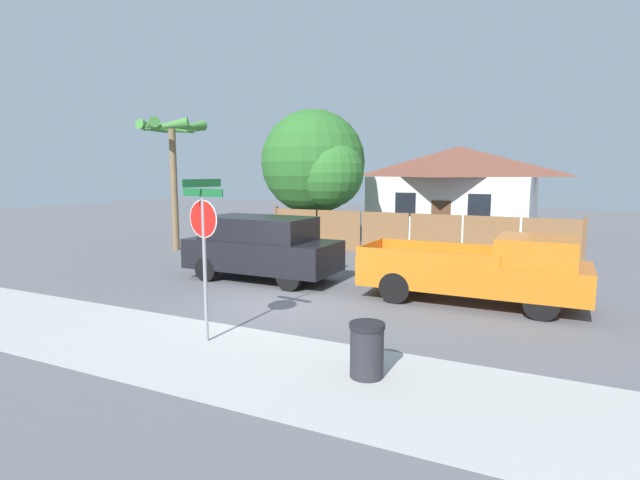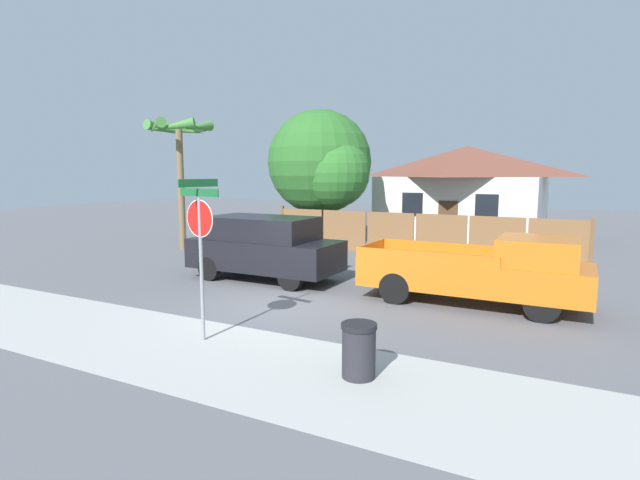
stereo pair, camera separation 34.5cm
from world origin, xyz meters
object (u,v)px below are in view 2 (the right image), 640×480
at_px(red_suv, 264,246).
at_px(orange_pickup, 482,271).
at_px(house, 466,189).
at_px(stop_sign, 200,231).
at_px(trash_bin, 359,350).
at_px(oak_tree, 323,164).
at_px(palm_tree, 179,139).

xyz_separation_m(red_suv, orange_pickup, (6.51, 0.00, -0.17)).
bearing_deg(house, red_suv, -102.44).
relative_size(stop_sign, trash_bin, 3.52).
bearing_deg(house, stop_sign, -93.00).
distance_m(house, orange_pickup, 14.68).
xyz_separation_m(oak_tree, palm_tree, (-4.54, -4.36, 1.04)).
relative_size(palm_tree, stop_sign, 1.73).
bearing_deg(house, trash_bin, -83.01).
bearing_deg(orange_pickup, trash_bin, -99.86).
bearing_deg(orange_pickup, house, 103.34).
xyz_separation_m(palm_tree, red_suv, (6.57, -3.48, -3.66)).
distance_m(orange_pickup, trash_bin, 5.62).
distance_m(palm_tree, trash_bin, 15.68).
distance_m(oak_tree, trash_bin, 15.69).
relative_size(house, palm_tree, 1.50).
distance_m(red_suv, stop_sign, 5.80).
bearing_deg(house, palm_tree, -132.15).
height_order(palm_tree, trash_bin, palm_tree).
height_order(oak_tree, palm_tree, oak_tree).
height_order(orange_pickup, stop_sign, stop_sign).
relative_size(house, red_suv, 1.75).
distance_m(oak_tree, orange_pickup, 11.92).
bearing_deg(red_suv, oak_tree, 104.47).
bearing_deg(red_suv, house, 77.53).
distance_m(red_suv, trash_bin, 7.85).
distance_m(house, stop_sign, 19.51).
height_order(oak_tree, orange_pickup, oak_tree).
distance_m(house, red_suv, 14.61).
bearing_deg(orange_pickup, oak_tree, 137.40).
xyz_separation_m(house, stop_sign, (-1.02, -19.48, -0.24)).
xyz_separation_m(stop_sign, trash_bin, (3.44, -0.24, -1.72)).
height_order(orange_pickup, trash_bin, orange_pickup).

